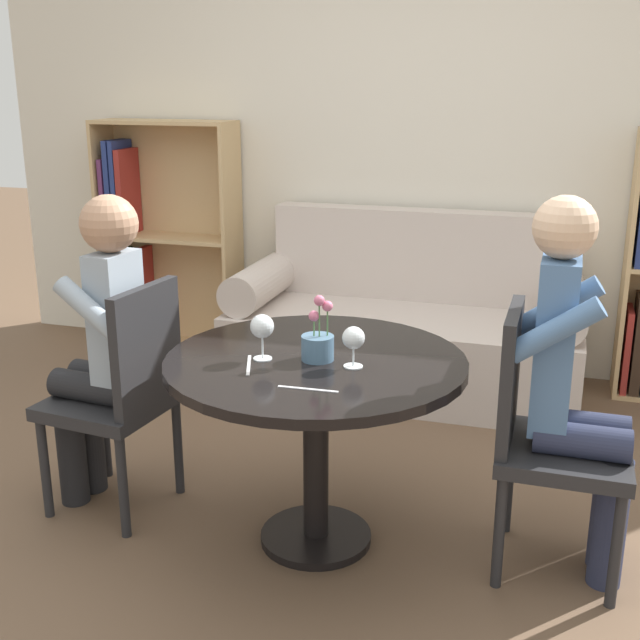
# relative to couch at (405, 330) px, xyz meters

# --- Properties ---
(ground_plane) EXTENTS (16.00, 16.00, 0.00)m
(ground_plane) POSITION_rel_couch_xyz_m (0.00, -1.61, -0.31)
(ground_plane) COLOR brown
(back_wall) EXTENTS (5.20, 0.05, 2.70)m
(back_wall) POSITION_rel_couch_xyz_m (0.00, 0.42, 1.04)
(back_wall) COLOR silver
(back_wall) RESTS_ON ground_plane
(round_table) EXTENTS (1.03, 1.03, 0.70)m
(round_table) POSITION_rel_couch_xyz_m (0.00, -1.61, 0.27)
(round_table) COLOR black
(round_table) RESTS_ON ground_plane
(couch) EXTENTS (1.82, 0.80, 0.92)m
(couch) POSITION_rel_couch_xyz_m (0.00, 0.00, 0.00)
(couch) COLOR beige
(couch) RESTS_ON ground_plane
(bookshelf_left) EXTENTS (0.85, 0.28, 1.38)m
(bookshelf_left) POSITION_rel_couch_xyz_m (-1.62, 0.27, 0.33)
(bookshelf_left) COLOR tan
(bookshelf_left) RESTS_ON ground_plane
(chair_left) EXTENTS (0.46, 0.46, 0.90)m
(chair_left) POSITION_rel_couch_xyz_m (-0.76, -1.60, 0.18)
(chair_left) COLOR #232326
(chair_left) RESTS_ON ground_plane
(chair_right) EXTENTS (0.42, 0.42, 0.90)m
(chair_right) POSITION_rel_couch_xyz_m (0.76, -1.52, 0.18)
(chair_right) COLOR #232326
(chair_right) RESTS_ON ground_plane
(person_left) EXTENTS (0.44, 0.37, 1.22)m
(person_left) POSITION_rel_couch_xyz_m (-0.84, -1.59, 0.35)
(person_left) COLOR black
(person_left) RESTS_ON ground_plane
(person_right) EXTENTS (0.42, 0.34, 1.27)m
(person_right) POSITION_rel_couch_xyz_m (0.84, -1.53, 0.36)
(person_right) COLOR #282D47
(person_right) RESTS_ON ground_plane
(wine_glass_left) EXTENTS (0.08, 0.08, 0.16)m
(wine_glass_left) POSITION_rel_couch_xyz_m (-0.17, -1.68, 0.50)
(wine_glass_left) COLOR white
(wine_glass_left) RESTS_ON round_table
(wine_glass_right) EXTENTS (0.08, 0.08, 0.14)m
(wine_glass_right) POSITION_rel_couch_xyz_m (0.14, -1.66, 0.48)
(wine_glass_right) COLOR white
(wine_glass_right) RESTS_ON round_table
(flower_vase) EXTENTS (0.11, 0.11, 0.23)m
(flower_vase) POSITION_rel_couch_xyz_m (0.01, -1.63, 0.45)
(flower_vase) COLOR slate
(flower_vase) RESTS_ON round_table
(knife_left_setting) EXTENTS (0.19, 0.02, 0.00)m
(knife_left_setting) POSITION_rel_couch_xyz_m (0.06, -1.89, 0.39)
(knife_left_setting) COLOR silver
(knife_left_setting) RESTS_ON round_table
(fork_left_setting) EXTENTS (0.08, 0.18, 0.00)m
(fork_left_setting) POSITION_rel_couch_xyz_m (-0.19, -1.75, 0.39)
(fork_left_setting) COLOR silver
(fork_left_setting) RESTS_ON round_table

